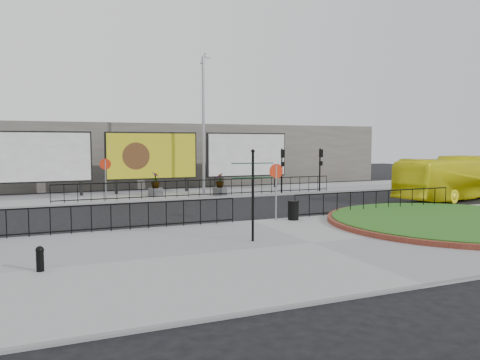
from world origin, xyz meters
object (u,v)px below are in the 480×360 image
planter_a (155,187)px  planter_c (220,187)px  lamp_post (203,123)px  bollard (40,257)px  litter_bin (293,210)px  fingerpost_sign (253,186)px  bus (455,178)px  billboard_mid (152,156)px

planter_a → planter_c: bearing=-16.6°
planter_a → planter_c: (3.94, -1.18, -0.06)m
lamp_post → bollard: lamp_post is taller
lamp_post → planter_c: lamp_post is taller
litter_bin → planter_c: size_ratio=0.59×
fingerpost_sign → bus: 18.03m
billboard_mid → planter_a: size_ratio=4.09×
fingerpost_sign → bollard: fingerpost_sign is taller
litter_bin → planter_c: planter_c is taller
billboard_mid → bollard: bearing=-111.0°
bollard → planter_c: size_ratio=0.47×
bollard → planter_a: (6.74, 16.22, 0.20)m
bollard → planter_a: 17.56m
litter_bin → bollard: bearing=-155.7°
lamp_post → fingerpost_sign: 15.57m
billboard_mid → bus: bearing=-31.8°
planter_a → lamp_post: bearing=0.0°
billboard_mid → lamp_post: size_ratio=0.67×
lamp_post → litter_bin: 12.37m
fingerpost_sign → litter_bin: size_ratio=3.76×
litter_bin → planter_a: 12.12m
billboard_mid → planter_c: billboard_mid is taller
planter_c → lamp_post: bearing=120.5°
lamp_post → litter_bin: size_ratio=10.96×
fingerpost_sign → planter_a: size_ratio=2.09×
bollard → planter_a: bearing=67.4°
litter_bin → bus: (13.22, 3.37, 0.79)m
fingerpost_sign → planter_a: (0.00, 14.97, -1.34)m
fingerpost_sign → bollard: 7.02m
fingerpost_sign → bollard: size_ratio=4.69×
bollard → litter_bin: bearing=24.3°
fingerpost_sign → litter_bin: bearing=55.2°
lamp_post → bus: bearing=-31.4°
billboard_mid → fingerpost_sign: bearing=-90.8°
planter_c → bus: bearing=-28.9°
fingerpost_sign → bus: (16.71, 6.74, -0.69)m
fingerpost_sign → bollard: bearing=-158.2°
lamp_post → bus: lamp_post is taller
lamp_post → planter_a: bearing=-180.0°
billboard_mid → fingerpost_sign: 16.95m
planter_c → bollard: bearing=-125.4°
bus → lamp_post: bearing=45.9°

